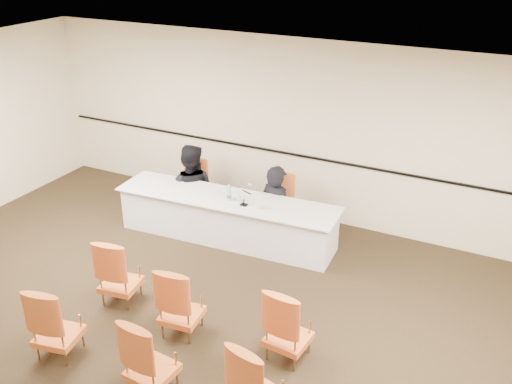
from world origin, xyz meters
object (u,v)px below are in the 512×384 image
drinking_glass (239,198)px  aud_chair_back_right (257,380)px  aud_chair_front_mid (181,300)px  water_bottle (229,193)px  panelist_second_chair (191,188)px  microphone (244,196)px  aud_chair_front_left (119,270)px  aud_chair_back_left (56,320)px  panel_table (227,218)px  panelist_main (276,215)px  aud_chair_back_mid (151,354)px  panelist_second (191,193)px  coffee_cup (257,204)px  panelist_main_chair (276,205)px  aud_chair_front_right (289,323)px

drinking_glass → aud_chair_back_right: (1.83, -3.02, -0.29)m
aud_chair_front_mid → water_bottle: bearing=97.4°
panelist_second_chair → microphone: microphone is taller
aud_chair_front_left → aud_chair_back_left: (0.03, -1.15, 0.00)m
panelist_second_chair → panel_table: bearing=-29.9°
water_bottle → aud_chair_back_right: bearing=-56.4°
panelist_main → water_bottle: 0.98m
aud_chair_front_left → aud_chair_back_mid: (1.33, -1.14, 0.00)m
microphone → aud_chair_back_left: (-0.77, -3.12, -0.39)m
aud_chair_back_mid → aud_chair_back_right: size_ratio=1.00×
panelist_second → coffee_cup: (1.56, -0.58, 0.40)m
microphone → water_bottle: 0.29m
panelist_main_chair → aud_chair_back_mid: bearing=-88.9°
aud_chair_front_left → panelist_main_chair: bearing=59.7°
panelist_second_chair → drinking_glass: (1.20, -0.50, 0.29)m
panelist_main_chair → aud_chair_back_mid: size_ratio=1.00×
water_bottle → aud_chair_front_left: water_bottle is taller
panelist_second_chair → aud_chair_back_mid: same height
panelist_second → aud_chair_front_mid: (1.62, -2.74, 0.09)m
panelist_second → drinking_glass: panelist_second is taller
panel_table → aud_chair_front_right: 2.88m
drinking_glass → coffee_cup: bearing=-12.9°
aud_chair_front_mid → aud_chair_back_right: (1.42, -0.78, 0.00)m
panelist_second → panel_table: bearing=137.1°
panelist_second_chair → aud_chair_front_mid: bearing=-63.0°
panelist_main_chair → panel_table: bearing=-139.4°
aud_chair_front_right → aud_chair_back_left: (-2.38, -1.14, 0.00)m
drinking_glass → aud_chair_back_right: bearing=-58.8°
aud_chair_front_left → aud_chair_back_right: (2.49, -0.97, 0.00)m
panelist_second → aud_chair_front_left: (0.54, -2.55, 0.09)m
coffee_cup → aud_chair_back_mid: 3.14m
aud_chair_back_left → panel_table: bearing=71.8°
aud_chair_front_right → aud_chair_back_right: 0.96m
aud_chair_front_mid → aud_chair_front_right: (1.33, 0.18, 0.00)m
aud_chair_front_left → aud_chair_front_right: same height
drinking_glass → coffee_cup: 0.37m
panelist_main_chair → aud_chair_front_left: same height
panelist_second_chair → aud_chair_front_left: size_ratio=1.00×
panelist_main → panelist_second: (-1.56, -0.10, 0.10)m
panelist_second_chair → aud_chair_front_right: bearing=-44.5°
panelist_second → aud_chair_back_mid: 4.14m
microphone → aud_chair_front_mid: microphone is taller
panelist_second → aud_chair_front_mid: bearing=104.0°
aud_chair_front_mid → aud_chair_front_right: 1.35m
drinking_glass → aud_chair_front_right: size_ratio=0.11×
drinking_glass → coffee_cup: coffee_cup is taller
panel_table → panelist_main_chair: panelist_main_chair is taller
aud_chair_back_left → aud_chair_front_left: bearing=80.3°
panelist_main_chair → panelist_second_chair: (-1.56, -0.10, 0.00)m
aud_chair_back_left → aud_chair_back_right: size_ratio=1.00×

